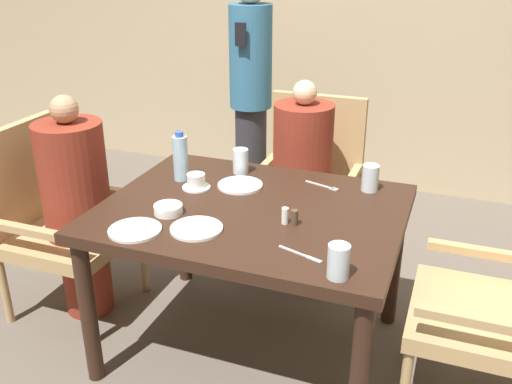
{
  "coord_description": "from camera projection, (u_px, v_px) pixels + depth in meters",
  "views": [
    {
      "loc": [
        0.78,
        -2.04,
        1.76
      ],
      "look_at": [
        0.0,
        0.05,
        0.78
      ],
      "focal_mm": 40.0,
      "sensor_mm": 36.0,
      "label": 1
    }
  ],
  "objects": [
    {
      "name": "dining_table",
      "position": [
        252.0,
        226.0,
        2.45
      ],
      "size": [
        1.26,
        0.98,
        0.73
      ],
      "color": "#331E14",
      "rests_on": "ground_plane"
    },
    {
      "name": "knife_beside_plate",
      "position": [
        302.0,
        255.0,
        2.04
      ],
      "size": [
        0.18,
        0.07,
        0.0
      ],
      "color": "silver",
      "rests_on": "dining_table"
    },
    {
      "name": "ground_plane",
      "position": [
        252.0,
        346.0,
        2.7
      ],
      "size": [
        16.0,
        16.0,
        0.0
      ],
      "primitive_type": "plane",
      "color": "#60564C"
    },
    {
      "name": "fork_beside_plate",
      "position": [
        325.0,
        186.0,
        2.61
      ],
      "size": [
        0.17,
        0.07,
        0.0
      ],
      "color": "silver",
      "rests_on": "dining_table"
    },
    {
      "name": "glass_tall_far",
      "position": [
        339.0,
        261.0,
        1.88
      ],
      "size": [
        0.08,
        0.08,
        0.12
      ],
      "color": "silver",
      "rests_on": "dining_table"
    },
    {
      "name": "diner_in_far_chair",
      "position": [
        302.0,
        178.0,
        3.13
      ],
      "size": [
        0.32,
        0.32,
        1.11
      ],
      "color": "maroon",
      "rests_on": "ground_plane"
    },
    {
      "name": "chair_left_side",
      "position": [
        54.0,
        216.0,
        2.84
      ],
      "size": [
        0.56,
        0.56,
        0.96
      ],
      "color": "tan",
      "rests_on": "ground_plane"
    },
    {
      "name": "standing_host",
      "position": [
        251.0,
        90.0,
        3.72
      ],
      "size": [
        0.28,
        0.31,
        1.62
      ],
      "color": "#2D2D33",
      "rests_on": "ground_plane"
    },
    {
      "name": "bowl_small",
      "position": [
        168.0,
        209.0,
        2.35
      ],
      "size": [
        0.12,
        0.12,
        0.04
      ],
      "color": "white",
      "rests_on": "dining_table"
    },
    {
      "name": "glass_tall_near",
      "position": [
        370.0,
        178.0,
        2.55
      ],
      "size": [
        0.08,
        0.08,
        0.12
      ],
      "color": "silver",
      "rests_on": "dining_table"
    },
    {
      "name": "plate_main_right",
      "position": [
        240.0,
        185.0,
        2.61
      ],
      "size": [
        0.21,
        0.21,
        0.01
      ],
      "color": "white",
      "rests_on": "dining_table"
    },
    {
      "name": "pepper_shaker",
      "position": [
        295.0,
        218.0,
        2.24
      ],
      "size": [
        0.03,
        0.03,
        0.06
      ],
      "color": "#4C3D2D",
      "rests_on": "dining_table"
    },
    {
      "name": "diner_in_left_chair",
      "position": [
        78.0,
        207.0,
        2.76
      ],
      "size": [
        0.32,
        0.32,
        1.13
      ],
      "color": "maroon",
      "rests_on": "ground_plane"
    },
    {
      "name": "plate_main_left",
      "position": [
        135.0,
        230.0,
        2.2
      ],
      "size": [
        0.21,
        0.21,
        0.01
      ],
      "color": "white",
      "rests_on": "dining_table"
    },
    {
      "name": "teacup_with_saucer",
      "position": [
        196.0,
        182.0,
        2.58
      ],
      "size": [
        0.13,
        0.13,
        0.07
      ],
      "color": "white",
      "rests_on": "dining_table"
    },
    {
      "name": "chair_far_side",
      "position": [
        309.0,
        179.0,
        3.29
      ],
      "size": [
        0.56,
        0.56,
        0.96
      ],
      "color": "tan",
      "rests_on": "ground_plane"
    },
    {
      "name": "plate_dessert_center",
      "position": [
        196.0,
        229.0,
        2.22
      ],
      "size": [
        0.21,
        0.21,
        0.01
      ],
      "color": "white",
      "rests_on": "dining_table"
    },
    {
      "name": "water_bottle",
      "position": [
        180.0,
        158.0,
        2.65
      ],
      "size": [
        0.07,
        0.07,
        0.24
      ],
      "color": "#A3C6DB",
      "rests_on": "dining_table"
    },
    {
      "name": "glass_tall_mid",
      "position": [
        241.0,
        161.0,
        2.75
      ],
      "size": [
        0.08,
        0.08,
        0.12
      ],
      "color": "silver",
      "rests_on": "dining_table"
    },
    {
      "name": "salt_shaker",
      "position": [
        285.0,
        216.0,
        2.26
      ],
      "size": [
        0.03,
        0.03,
        0.07
      ],
      "color": "white",
      "rests_on": "dining_table"
    }
  ]
}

